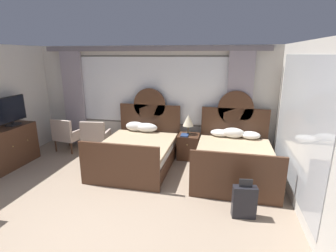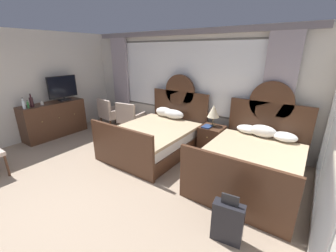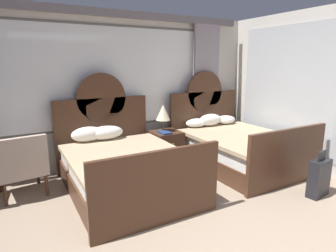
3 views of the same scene
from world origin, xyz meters
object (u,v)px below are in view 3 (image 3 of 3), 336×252
(suitcase_on_floor, at_px, (319,178))
(bed_near_mirror, at_px, (235,146))
(armchair_by_window_left, at_px, (22,164))
(table_lamp_on_nightstand, at_px, (163,113))
(bed_near_window, at_px, (124,167))
(book_on_nightstand, at_px, (165,132))
(nightstand_between_beds, at_px, (166,147))

(suitcase_on_floor, bearing_deg, bed_near_mirror, 94.78)
(armchair_by_window_left, distance_m, suitcase_on_floor, 4.10)
(bed_near_mirror, distance_m, table_lamp_on_nightstand, 1.45)
(bed_near_window, bearing_deg, book_on_nightstand, 30.12)
(bed_near_window, relative_size, bed_near_mirror, 1.00)
(bed_near_window, relative_size, armchair_by_window_left, 2.43)
(bed_near_window, bearing_deg, armchair_by_window_left, 160.42)
(bed_near_mirror, relative_size, table_lamp_on_nightstand, 4.37)
(book_on_nightstand, distance_m, suitcase_on_floor, 2.49)
(table_lamp_on_nightstand, bearing_deg, book_on_nightstand, -109.85)
(nightstand_between_beds, distance_m, suitcase_on_floor, 2.51)
(bed_near_mirror, bearing_deg, table_lamp_on_nightstand, 146.31)
(bed_near_mirror, height_order, book_on_nightstand, bed_near_mirror)
(book_on_nightstand, height_order, suitcase_on_floor, suitcase_on_floor)
(bed_near_mirror, xyz_separation_m, book_on_nightstand, (-1.15, 0.57, 0.27))
(suitcase_on_floor, bearing_deg, table_lamp_on_nightstand, 118.40)
(table_lamp_on_nightstand, height_order, armchair_by_window_left, table_lamp_on_nightstand)
(nightstand_between_beds, distance_m, book_on_nightstand, 0.34)
(bed_near_window, xyz_separation_m, table_lamp_on_nightstand, (1.05, 0.73, 0.59))
(bed_near_window, height_order, nightstand_between_beds, bed_near_window)
(bed_near_window, xyz_separation_m, book_on_nightstand, (0.99, 0.58, 0.27))
(nightstand_between_beds, bearing_deg, bed_near_window, -147.84)
(bed_near_window, relative_size, suitcase_on_floor, 3.28)
(nightstand_between_beds, bearing_deg, table_lamp_on_nightstand, 114.81)
(table_lamp_on_nightstand, distance_m, armchair_by_window_left, 2.41)
(nightstand_between_beds, relative_size, book_on_nightstand, 2.30)
(bed_near_mirror, relative_size, armchair_by_window_left, 2.43)
(nightstand_between_beds, relative_size, table_lamp_on_nightstand, 1.22)
(book_on_nightstand, relative_size, suitcase_on_floor, 0.40)
(bed_near_window, xyz_separation_m, nightstand_between_beds, (1.08, 0.68, -0.05))
(nightstand_between_beds, height_order, suitcase_on_floor, suitcase_on_floor)
(book_on_nightstand, xyz_separation_m, suitcase_on_floor, (1.28, -2.11, -0.35))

